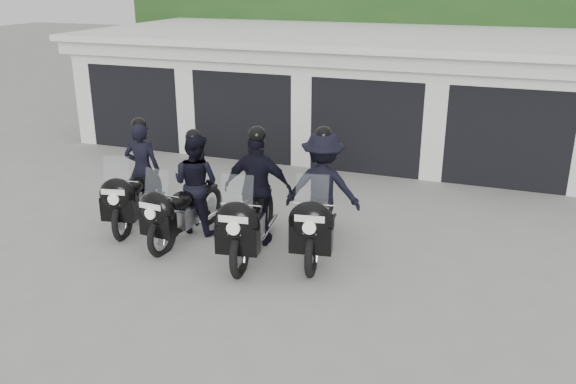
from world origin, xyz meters
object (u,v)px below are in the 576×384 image
(police_bike_b, at_px, (190,191))
(police_bike_c, at_px, (255,198))
(police_bike_a, at_px, (137,182))
(police_bike_d, at_px, (321,197))

(police_bike_b, xyz_separation_m, police_bike_c, (1.30, -0.13, 0.09))
(police_bike_a, xyz_separation_m, police_bike_b, (1.23, -0.21, 0.04))
(police_bike_a, bearing_deg, police_bike_c, -19.03)
(police_bike_b, distance_m, police_bike_c, 1.31)
(police_bike_c, bearing_deg, police_bike_b, 166.13)
(police_bike_c, bearing_deg, police_bike_a, 164.10)
(police_bike_a, height_order, police_bike_b, police_bike_a)
(police_bike_d, bearing_deg, police_bike_b, 177.96)
(police_bike_d, bearing_deg, police_bike_a, 172.03)
(police_bike_c, relative_size, police_bike_d, 1.01)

